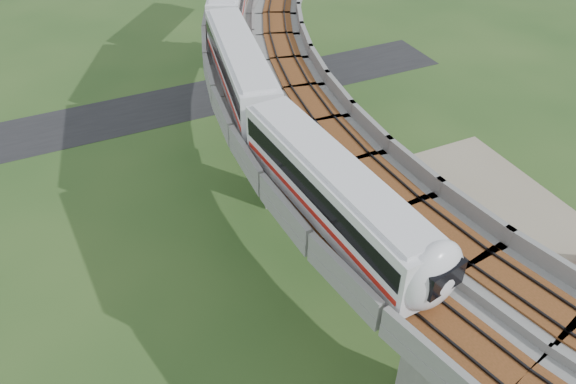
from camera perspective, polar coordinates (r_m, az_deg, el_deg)
name	(u,v)px	position (r m, az deg, el deg)	size (l,w,h in m)	color
ground	(322,285)	(40.84, 3.46, -9.44)	(160.00, 160.00, 0.00)	#294C1E
dirt_lot	(494,245)	(46.48, 20.16, -5.09)	(18.00, 26.00, 0.04)	gray
asphalt_road	(194,100)	(63.22, -9.52, 9.19)	(60.00, 8.00, 0.03)	#232326
viaduct	(380,170)	(36.42, 9.35, 2.25)	(19.58, 73.98, 11.40)	#99968E
metro_train	(260,28)	(48.00, -2.87, 16.34)	(21.58, 58.58, 3.64)	white
fence	(435,238)	(44.60, 14.67, -4.56)	(3.87, 38.73, 1.50)	#2D382D
tree_0	(322,86)	(59.66, 3.47, 10.67)	(2.99, 2.99, 3.92)	#382314
tree_1	(327,115)	(54.37, 4.03, 7.84)	(3.19, 3.19, 4.10)	#382314
tree_2	(336,156)	(50.31, 4.87, 3.64)	(2.02, 2.02, 2.57)	#382314
tree_3	(367,206)	(44.73, 8.07, -1.42)	(3.14, 3.14, 3.22)	#382314
tree_4	(401,232)	(42.65, 11.41, -4.02)	(2.86, 2.86, 3.21)	#382314
tree_5	(484,315)	(38.18, 19.26, -11.71)	(2.07, 2.07, 3.11)	#382314
car_white	(571,314)	(42.57, 26.78, -11.04)	(1.46, 3.64, 1.24)	silver
car_dark	(400,183)	(49.55, 11.28, 0.89)	(1.84, 4.53, 1.31)	black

